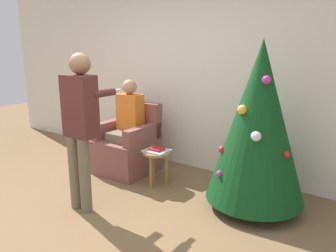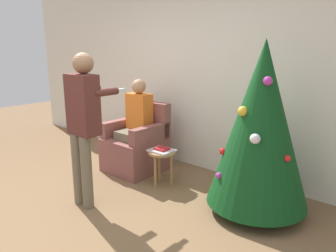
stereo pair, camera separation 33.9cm
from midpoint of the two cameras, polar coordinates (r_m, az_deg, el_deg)
ground_plane at (r=3.54m, az=-20.47°, el=-16.57°), size 14.00×14.00×0.00m
wall_back at (r=4.69m, az=1.18°, el=9.03°), size 8.00×0.06×2.70m
christmas_tree at (r=3.49m, az=12.81°, el=0.58°), size 1.05×1.05×1.82m
armchair at (r=4.68m, az=-8.97°, el=-3.71°), size 0.72×0.74×0.96m
person_seated at (r=4.57m, az=-9.36°, el=0.69°), size 0.36×0.46×1.29m
person_standing at (r=3.56m, az=-17.67°, el=1.02°), size 0.39×0.57×1.67m
side_stool at (r=4.16m, az=-4.32°, el=-5.55°), size 0.35×0.35×0.45m
laptop at (r=4.13m, az=-4.34°, el=-4.35°), size 0.30×0.26×0.02m
book at (r=4.12m, az=-4.35°, el=-4.06°), size 0.17×0.14×0.02m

